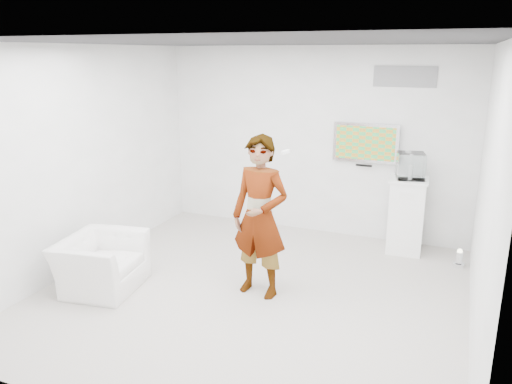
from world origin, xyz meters
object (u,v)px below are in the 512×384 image
Objects in this scene: tv at (366,143)px; floor_uplight at (459,258)px; person at (260,217)px; pedestal at (406,215)px; armchair at (101,263)px.

floor_uplight is at bearing -22.61° from tv.
tv is 0.51× the size of person.
pedestal is 0.94m from floor_uplight.
armchair is at bearing -154.56° from person.
tv is 0.98× the size of armchair.
person is at bearing -141.71° from floor_uplight.
person reaches higher than armchair.
tv is 2.60m from person.
person is 3.02m from floor_uplight.
floor_uplight is (2.27, 1.79, -0.87)m from person.
tv is at bearing 155.48° from pedestal.
person is 2.60m from pedestal.
pedestal is (1.49, 2.09, -0.43)m from person.
armchair is 0.91× the size of pedestal.
floor_uplight is at bearing -20.80° from pedestal.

